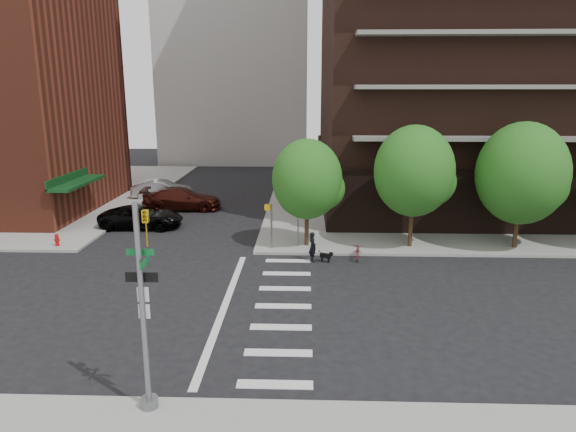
% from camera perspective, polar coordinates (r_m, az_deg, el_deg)
% --- Properties ---
extents(ground, '(120.00, 120.00, 0.00)m').
position_cam_1_polar(ground, '(22.53, -8.30, -9.80)').
color(ground, black).
rests_on(ground, ground).
extents(sidewalk_ne, '(39.00, 33.00, 0.15)m').
position_cam_1_polar(sidewalk_ne, '(47.67, 22.32, 2.01)').
color(sidewalk_ne, gray).
rests_on(sidewalk_ne, ground).
extents(crosswalk, '(3.85, 13.00, 0.01)m').
position_cam_1_polar(crosswalk, '(22.25, -2.61, -9.96)').
color(crosswalk, silver).
rests_on(crosswalk, ground).
extents(tree_a, '(4.00, 4.00, 5.90)m').
position_cam_1_polar(tree_a, '(29.21, 2.13, 4.10)').
color(tree_a, '#301E11').
rests_on(tree_a, sidewalk_ne).
extents(tree_b, '(4.50, 4.50, 6.65)m').
position_cam_1_polar(tree_b, '(29.76, 13.82, 4.87)').
color(tree_b, '#301E11').
rests_on(tree_b, sidewalk_ne).
extents(tree_c, '(5.00, 5.00, 6.80)m').
position_cam_1_polar(tree_c, '(31.56, 24.56, 4.32)').
color(tree_c, '#301E11').
rests_on(tree_c, sidewalk_ne).
extents(traffic_signal, '(0.90, 0.75, 6.00)m').
position_cam_1_polar(traffic_signal, '(14.91, -15.62, -11.59)').
color(traffic_signal, slate).
rests_on(traffic_signal, sidewalk_s).
extents(pedestrian_signal, '(2.18, 0.67, 2.60)m').
position_cam_1_polar(pedestrian_signal, '(29.14, -1.21, -0.32)').
color(pedestrian_signal, slate).
rests_on(pedestrian_signal, sidewalk_ne).
extents(fire_hydrant, '(0.24, 0.24, 0.73)m').
position_cam_1_polar(fire_hydrant, '(32.68, -24.29, -2.37)').
color(fire_hydrant, '#A50C0C').
rests_on(fire_hydrant, sidewalk_nw).
extents(parked_car_black, '(2.54, 5.42, 1.50)m').
position_cam_1_polar(parked_car_black, '(35.56, -15.97, -0.09)').
color(parked_car_black, black).
rests_on(parked_car_black, ground).
extents(parked_car_maroon, '(2.75, 6.08, 1.73)m').
position_cam_1_polar(parked_car_maroon, '(40.20, -11.70, 1.89)').
color(parked_car_maroon, '#38110C').
rests_on(parked_car_maroon, ground).
extents(parked_car_silver, '(1.81, 4.95, 1.62)m').
position_cam_1_polar(parked_car_silver, '(44.62, -13.82, 2.87)').
color(parked_car_silver, '#9A9AA0').
rests_on(parked_car_silver, ground).
extents(scooter, '(0.78, 1.78, 0.91)m').
position_cam_1_polar(scooter, '(28.26, 7.77, -3.85)').
color(scooter, maroon).
rests_on(scooter, ground).
extents(dog_walker, '(0.70, 0.58, 1.63)m').
position_cam_1_polar(dog_walker, '(27.53, 2.75, -3.43)').
color(dog_walker, black).
rests_on(dog_walker, ground).
extents(dog, '(0.70, 0.44, 0.59)m').
position_cam_1_polar(dog, '(27.54, 4.26, -4.41)').
color(dog, black).
rests_on(dog, ground).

